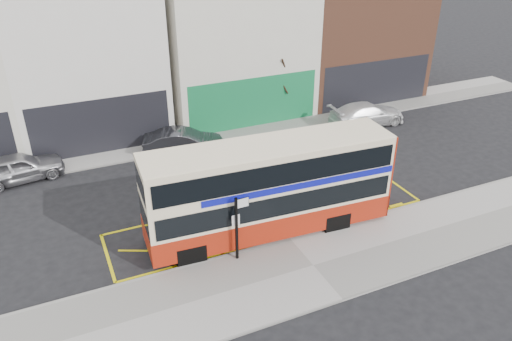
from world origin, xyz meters
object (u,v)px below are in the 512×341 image
bus_stop_post (238,222)px  car_white (367,114)px  street_tree_right (279,64)px  double_decker_bus (270,188)px  car_grey (183,142)px  car_silver (18,168)px

bus_stop_post → car_white: size_ratio=0.55×
bus_stop_post → street_tree_right: street_tree_right is taller
double_decker_bus → car_grey: double_decker_bus is taller
car_silver → street_tree_right: bearing=-90.1°
car_grey → street_tree_right: street_tree_right is taller
car_grey → car_silver: bearing=105.8°
car_silver → double_decker_bus: bearing=-141.7°
car_silver → street_tree_right: street_tree_right is taller
bus_stop_post → car_silver: 12.84m
double_decker_bus → bus_stop_post: double_decker_bus is taller
street_tree_right → car_grey: bearing=-160.1°
double_decker_bus → car_white: (10.58, 8.01, -1.42)m
bus_stop_post → car_silver: bearing=124.0°
double_decker_bus → bus_stop_post: bearing=-142.8°
car_grey → street_tree_right: 8.03m
double_decker_bus → car_silver: size_ratio=2.40×
double_decker_bus → car_white: 13.34m
street_tree_right → double_decker_bus: bearing=-118.0°
double_decker_bus → car_silver: double_decker_bus is taller
car_silver → car_grey: (8.33, -0.47, -0.01)m
bus_stop_post → car_white: (12.52, 9.30, -1.08)m
car_grey → car_white: 11.69m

